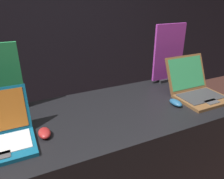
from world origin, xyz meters
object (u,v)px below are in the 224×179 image
Objects in this scene: mouse_back at (176,103)px; mouse_front at (44,133)px; promo_stand_back at (169,55)px; laptop_back at (196,88)px.

mouse_front is at bearing 178.80° from mouse_back.
mouse_back is 0.49m from promo_stand_back.
mouse_front is 0.27× the size of laptop_back.
mouse_front reaches higher than mouse_back.
mouse_back is at bearing -119.95° from promo_stand_back.
laptop_back is (1.07, 0.04, 0.04)m from mouse_front.
promo_stand_back is (0.00, 0.33, 0.17)m from laptop_back.
laptop_back is 3.56× the size of mouse_back.
mouse_front is 1.16m from promo_stand_back.
laptop_back is 0.23m from mouse_back.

